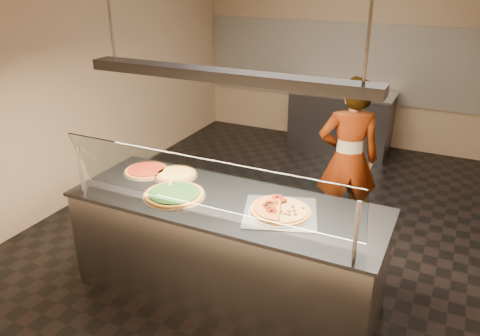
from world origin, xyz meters
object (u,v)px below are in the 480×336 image
at_px(serving_counter, 227,249).
at_px(pizza_cheese, 176,174).
at_px(half_pizza_pepperoni, 267,206).
at_px(pizza_tomato, 147,170).
at_px(prep_table, 341,121).
at_px(perforated_tray, 280,212).
at_px(pizza_spatula, 175,184).
at_px(sneeze_guard, 204,184).
at_px(pizza_spinach, 174,194).
at_px(worker, 348,160).
at_px(heat_lamp_housing, 224,76).
at_px(half_pizza_sausage, 294,213).

relative_size(serving_counter, pizza_cheese, 6.50).
height_order(half_pizza_pepperoni, pizza_tomato, half_pizza_pepperoni).
bearing_deg(prep_table, perforated_tray, -82.57).
bearing_deg(perforated_tray, pizza_spatula, 178.41).
bearing_deg(serving_counter, pizza_spatula, 176.68).
relative_size(perforated_tray, prep_table, 0.46).
bearing_deg(pizza_spatula, sneeze_guard, -36.06).
bearing_deg(half_pizza_pepperoni, pizza_spinach, -171.98).
xyz_separation_m(sneeze_guard, worker, (0.65, 1.82, -0.36)).
bearing_deg(prep_table, heat_lamp_housing, -89.35).
bearing_deg(half_pizza_pepperoni, pizza_cheese, 166.45).
height_order(perforated_tray, worker, worker).
distance_m(serving_counter, sneeze_guard, 0.83).
bearing_deg(half_pizza_pepperoni, serving_counter, -179.47).
distance_m(prep_table, worker, 2.62).
height_order(pizza_spinach, worker, worker).
bearing_deg(pizza_spatula, pizza_cheese, 120.91).
bearing_deg(half_pizza_sausage, pizza_spatula, 178.53).
distance_m(perforated_tray, prep_table, 4.02).
xyz_separation_m(serving_counter, half_pizza_pepperoni, (0.36, 0.00, 0.50)).
xyz_separation_m(half_pizza_sausage, heat_lamp_housing, (-0.58, -0.00, 0.99)).
relative_size(half_pizza_sausage, pizza_tomato, 1.22).
distance_m(half_pizza_pepperoni, prep_table, 4.01).
distance_m(prep_table, heat_lamp_housing, 4.23).
bearing_deg(pizza_spinach, half_pizza_sausage, 6.16).
xyz_separation_m(worker, heat_lamp_housing, (-0.65, -1.47, 1.09)).
xyz_separation_m(pizza_spatula, heat_lamp_housing, (0.51, -0.03, 0.99)).
relative_size(pizza_cheese, pizza_spatula, 1.52).
relative_size(pizza_spinach, pizza_tomato, 1.25).
relative_size(serving_counter, half_pizza_sausage, 5.11).
bearing_deg(serving_counter, worker, 66.35).
distance_m(serving_counter, half_pizza_sausage, 0.76).
xyz_separation_m(serving_counter, heat_lamp_housing, (0.00, 0.00, 1.48)).
relative_size(pizza_cheese, pizza_tomato, 0.96).
bearing_deg(pizza_spinach, prep_table, 84.67).
height_order(perforated_tray, heat_lamp_housing, heat_lamp_housing).
relative_size(pizza_spinach, pizza_spatula, 1.99).
xyz_separation_m(perforated_tray, half_pizza_pepperoni, (-0.11, 0.00, 0.03)).
distance_m(sneeze_guard, pizza_spinach, 0.56).
height_order(perforated_tray, prep_table, perforated_tray).
xyz_separation_m(serving_counter, worker, (0.65, 1.47, 0.40)).
xyz_separation_m(half_pizza_sausage, pizza_cheese, (-1.23, 0.24, -0.01)).
xyz_separation_m(sneeze_guard, pizza_spinach, (-0.42, 0.24, -0.28)).
bearing_deg(pizza_tomato, pizza_spatula, -22.31).
height_order(pizza_tomato, prep_table, pizza_tomato).
xyz_separation_m(serving_counter, pizza_cheese, (-0.64, 0.25, 0.48)).
bearing_deg(half_pizza_pepperoni, worker, 79.08).
distance_m(sneeze_guard, half_pizza_pepperoni, 0.56).
bearing_deg(pizza_spinach, heat_lamp_housing, 14.20).
bearing_deg(worker, prep_table, -97.78).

